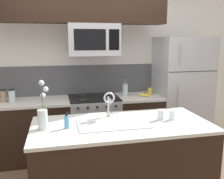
{
  "coord_description": "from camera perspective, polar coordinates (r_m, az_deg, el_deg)",
  "views": [
    {
      "loc": [
        -0.55,
        -2.83,
        1.79
      ],
      "look_at": [
        0.15,
        0.27,
        1.16
      ],
      "focal_mm": 40.0,
      "sensor_mm": 36.0,
      "label": 1
    }
  ],
  "objects": [
    {
      "name": "kitchen_sink",
      "position": [
        2.71,
        0.29,
        -9.24
      ],
      "size": [
        0.76,
        0.44,
        0.16
      ],
      "color": "#ADAFB5",
      "rests_on": "island_counter"
    },
    {
      "name": "coffee_tin",
      "position": [
        4.14,
        8.69,
        -0.39
      ],
      "size": [
        0.08,
        0.08,
        0.11
      ],
      "primitive_type": "cylinder",
      "color": "gold",
      "rests_on": "back_counter_right"
    },
    {
      "name": "upper_cabinet_band",
      "position": [
        3.74,
        -7.15,
        19.34
      ],
      "size": [
        2.47,
        0.34,
        0.6
      ],
      "primitive_type": "cube",
      "color": "black"
    },
    {
      "name": "drinking_glass",
      "position": [
        2.86,
        11.05,
        -5.67
      ],
      "size": [
        0.07,
        0.07,
        0.12
      ],
      "color": "silver",
      "rests_on": "island_counter"
    },
    {
      "name": "island_counter",
      "position": [
        2.89,
        2.18,
        -16.27
      ],
      "size": [
        1.91,
        0.91,
        0.91
      ],
      "color": "black",
      "rests_on": "ground"
    },
    {
      "name": "back_counter_left",
      "position": [
        3.97,
        -17.08,
        -8.9
      ],
      "size": [
        1.06,
        0.65,
        0.91
      ],
      "color": "black",
      "rests_on": "ground"
    },
    {
      "name": "spare_glass",
      "position": [
        2.89,
        13.54,
        -5.7
      ],
      "size": [
        0.07,
        0.07,
        0.11
      ],
      "color": "silver",
      "rests_on": "island_counter"
    },
    {
      "name": "refrigerator",
      "position": [
        4.35,
        15.46,
        -0.74
      ],
      "size": [
        0.83,
        0.74,
        1.84
      ],
      "color": "#A8AAAF",
      "rests_on": "ground"
    },
    {
      "name": "dish_soap_bottle",
      "position": [
        2.58,
        -10.31,
        -7.28
      ],
      "size": [
        0.06,
        0.05,
        0.16
      ],
      "color": "#4C93C6",
      "rests_on": "island_counter"
    },
    {
      "name": "splash_band",
      "position": [
        4.14,
        -4.86,
        2.29
      ],
      "size": [
        3.5,
        0.01,
        0.48
      ],
      "primitive_type": "cube",
      "color": "#4C4C51",
      "rests_on": "rear_partition"
    },
    {
      "name": "back_counter_right",
      "position": [
        4.16,
        5.9,
        -7.55
      ],
      "size": [
        0.71,
        0.65,
        0.91
      ],
      "color": "black",
      "rests_on": "ground"
    },
    {
      "name": "microwave",
      "position": [
        3.75,
        -4.29,
        11.27
      ],
      "size": [
        0.74,
        0.4,
        0.46
      ],
      "color": "#A8AAAF"
    },
    {
      "name": "flower_vase",
      "position": [
        2.6,
        -15.53,
        -5.83
      ],
      "size": [
        0.12,
        0.13,
        0.49
      ],
      "color": "silver",
      "rests_on": "island_counter"
    },
    {
      "name": "sink_faucet",
      "position": [
        2.84,
        -0.68,
        -2.68
      ],
      "size": [
        0.14,
        0.14,
        0.31
      ],
      "color": "#B7BABF",
      "rests_on": "island_counter"
    },
    {
      "name": "french_press",
      "position": [
        4.01,
        3.02,
        -0.01
      ],
      "size": [
        0.09,
        0.09,
        0.27
      ],
      "color": "silver",
      "rests_on": "back_counter_right"
    },
    {
      "name": "rear_partition",
      "position": [
        4.22,
        -0.95,
        4.56
      ],
      "size": [
        5.2,
        0.1,
        2.6
      ],
      "primitive_type": "cube",
      "color": "silver",
      "rests_on": "ground"
    },
    {
      "name": "storage_jar_medium",
      "position": [
        3.86,
        -21.92,
        -1.32
      ],
      "size": [
        0.09,
        0.09,
        0.19
      ],
      "color": "silver",
      "rests_on": "back_counter_left"
    },
    {
      "name": "banana_bunch",
      "position": [
        4.0,
        7.42,
        -1.25
      ],
      "size": [
        0.19,
        0.12,
        0.08
      ],
      "color": "yellow",
      "rests_on": "back_counter_right"
    },
    {
      "name": "stove_range",
      "position": [
        3.99,
        -4.06,
        -8.22
      ],
      "size": [
        0.76,
        0.64,
        0.93
      ],
      "color": "#A8AAAF",
      "rests_on": "ground"
    },
    {
      "name": "storage_jar_tall",
      "position": [
        3.91,
        -23.57,
        -1.33
      ],
      "size": [
        0.08,
        0.08,
        0.19
      ],
      "color": "#997F5B",
      "rests_on": "back_counter_left"
    }
  ]
}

